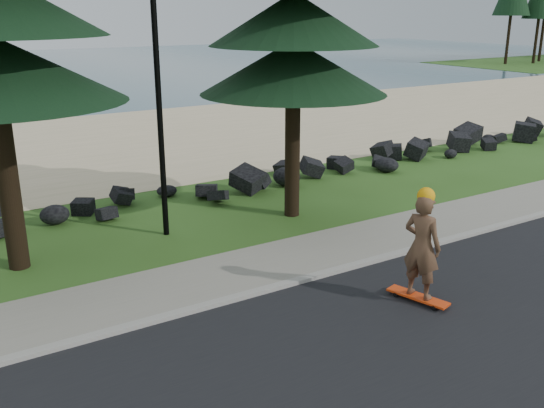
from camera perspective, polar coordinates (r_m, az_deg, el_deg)
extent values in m
plane|color=#2F531A|center=(12.69, -4.34, -7.20)|extent=(160.00, 160.00, 0.00)
cube|color=black|center=(9.44, 9.07, -16.96)|extent=(160.00, 7.00, 0.02)
cube|color=#A49E94|center=(11.95, -2.32, -8.55)|extent=(160.00, 0.20, 0.10)
cube|color=gray|center=(12.83, -4.77, -6.71)|extent=(160.00, 2.00, 0.08)
cube|color=#C9B686|center=(25.85, -19.53, 4.87)|extent=(160.00, 15.00, 0.01)
cylinder|color=black|center=(14.49, -10.76, 12.16)|extent=(0.14, 0.14, 8.00)
cube|color=#E93C0D|center=(12.06, 13.56, -8.48)|extent=(0.62, 1.26, 0.04)
imported|color=brown|center=(11.64, 13.93, -3.88)|extent=(0.67, 0.85, 2.04)
sphere|color=#FFA70E|center=(11.33, 14.30, 0.73)|extent=(0.33, 0.33, 0.33)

